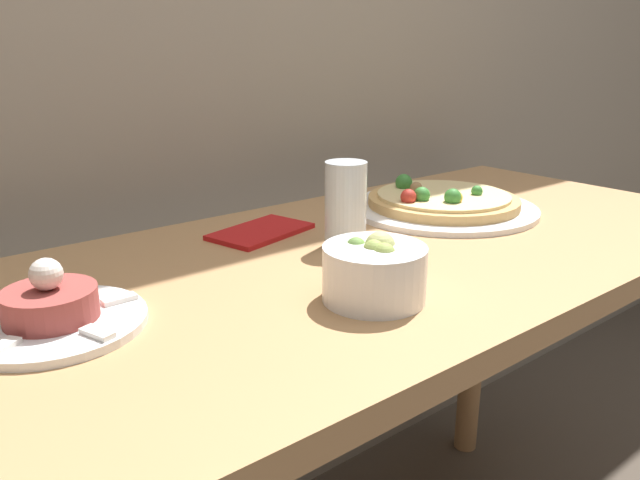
% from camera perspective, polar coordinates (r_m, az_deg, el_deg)
% --- Properties ---
extents(dining_table, '(1.48, 0.62, 0.78)m').
position_cam_1_polar(dining_table, '(0.96, 2.13, -7.97)').
color(dining_table, '#AD7F51').
rests_on(dining_table, ground_plane).
extents(pizza_plate, '(0.35, 0.35, 0.06)m').
position_cam_1_polar(pizza_plate, '(1.18, 11.11, 3.35)').
color(pizza_plate, white).
rests_on(pizza_plate, dining_table).
extents(tartare_plate, '(0.20, 0.20, 0.08)m').
position_cam_1_polar(tartare_plate, '(0.75, -23.34, -6.08)').
color(tartare_plate, white).
rests_on(tartare_plate, dining_table).
extents(small_bowl, '(0.13, 0.13, 0.08)m').
position_cam_1_polar(small_bowl, '(0.76, 5.00, -2.85)').
color(small_bowl, white).
rests_on(small_bowl, dining_table).
extents(drinking_glass, '(0.06, 0.06, 0.13)m').
position_cam_1_polar(drinking_glass, '(0.94, 2.35, 3.22)').
color(drinking_glass, silver).
rests_on(drinking_glass, dining_table).
extents(napkin, '(0.18, 0.13, 0.01)m').
position_cam_1_polar(napkin, '(1.03, -5.44, 0.77)').
color(napkin, red).
rests_on(napkin, dining_table).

